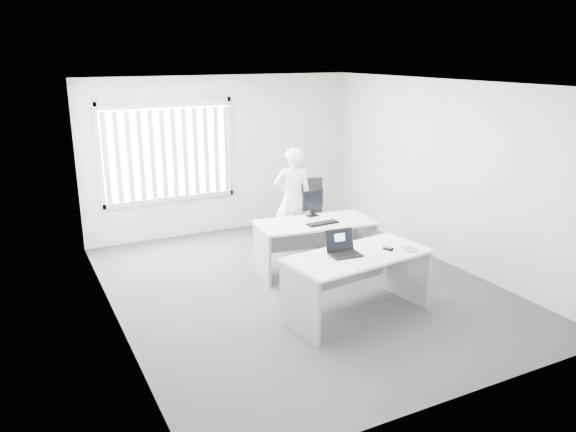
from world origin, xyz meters
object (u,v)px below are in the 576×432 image
desk_far (315,236)px  monitor (313,203)px  person (293,199)px  office_chair (310,224)px  desk_near (357,271)px  laptop (346,244)px

desk_far → monitor: bearing=75.1°
desk_far → person: size_ratio=1.04×
office_chair → monitor: bearing=-100.4°
desk_near → person: person is taller
office_chair → laptop: office_chair is taller
monitor → desk_far: bearing=-124.4°
desk_near → office_chair: office_chair is taller
office_chair → person: person is taller
desk_near → laptop: laptop is taller
desk_near → office_chair: size_ratio=1.67×
desk_near → office_chair: (0.81, 2.64, -0.24)m
person → monitor: person is taller
desk_near → desk_far: size_ratio=1.05×
desk_far → laptop: bearing=-99.5°
desk_near → monitor: size_ratio=4.63×
desk_near → monitor: 1.89m
monitor → person: bearing=73.3°
desk_far → person: (0.16, 1.03, 0.30)m
office_chair → person: 0.65m
office_chair → laptop: size_ratio=3.05×
office_chair → monitor: 1.13m
desk_near → office_chair: 2.77m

